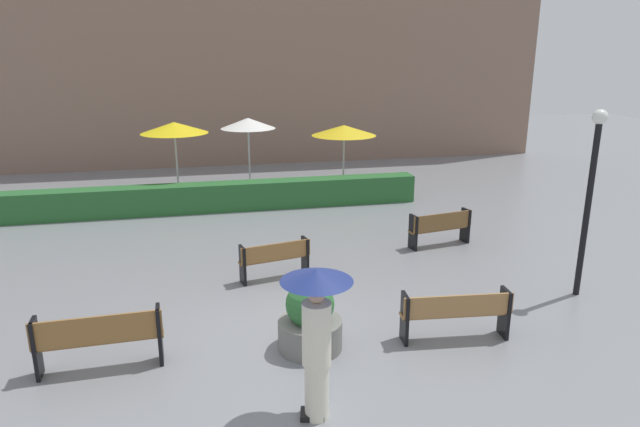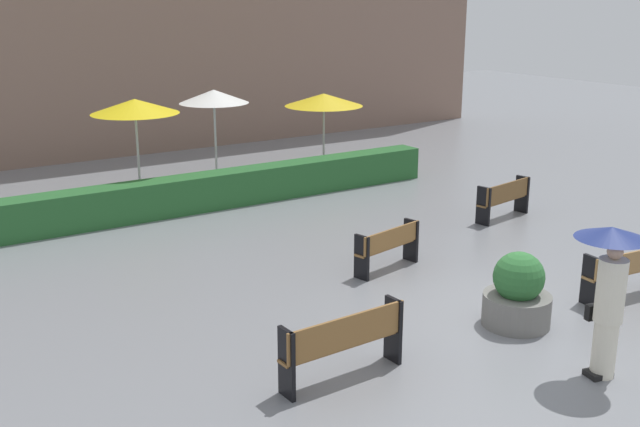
{
  "view_description": "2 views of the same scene",
  "coord_description": "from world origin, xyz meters",
  "px_view_note": "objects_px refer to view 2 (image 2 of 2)",
  "views": [
    {
      "loc": [
        -1.31,
        -8.55,
        4.73
      ],
      "look_at": [
        1.48,
        4.22,
        0.94
      ],
      "focal_mm": 31.63,
      "sensor_mm": 36.0,
      "label": 1
    },
    {
      "loc": [
        -8.26,
        -7.92,
        4.97
      ],
      "look_at": [
        -0.74,
        3.61,
        1.01
      ],
      "focal_mm": 42.86,
      "sensor_mm": 36.0,
      "label": 2
    }
  ],
  "objects_px": {
    "bench_far_right": "(505,197)",
    "bench_near_left": "(344,340)",
    "planter_pot": "(518,294)",
    "patio_umbrella_white": "(214,97)",
    "bench_near_right": "(631,269)",
    "bench_mid_center": "(389,245)",
    "patio_umbrella_yellow_far": "(324,100)",
    "pedestrian_with_umbrella": "(609,283)",
    "patio_umbrella_yellow": "(135,106)"
  },
  "relations": [
    {
      "from": "bench_near_right",
      "to": "pedestrian_with_umbrella",
      "type": "xyz_separation_m",
      "value": [
        -2.71,
        -1.51,
        0.81
      ]
    },
    {
      "from": "bench_far_right",
      "to": "bench_mid_center",
      "type": "distance_m",
      "value": 4.51
    },
    {
      "from": "bench_far_right",
      "to": "patio_umbrella_yellow",
      "type": "relative_size",
      "value": 0.66
    },
    {
      "from": "bench_far_right",
      "to": "bench_near_left",
      "type": "bearing_deg",
      "value": -150.25
    },
    {
      "from": "patio_umbrella_white",
      "to": "planter_pot",
      "type": "bearing_deg",
      "value": -90.36
    },
    {
      "from": "patio_umbrella_white",
      "to": "patio_umbrella_yellow_far",
      "type": "height_order",
      "value": "patio_umbrella_white"
    },
    {
      "from": "patio_umbrella_white",
      "to": "patio_umbrella_yellow_far",
      "type": "bearing_deg",
      "value": -6.42
    },
    {
      "from": "pedestrian_with_umbrella",
      "to": "patio_umbrella_yellow",
      "type": "xyz_separation_m",
      "value": [
        -2.04,
        11.95,
        1.06
      ]
    },
    {
      "from": "patio_umbrella_yellow_far",
      "to": "pedestrian_with_umbrella",
      "type": "bearing_deg",
      "value": -106.23
    },
    {
      "from": "pedestrian_with_umbrella",
      "to": "patio_umbrella_yellow",
      "type": "bearing_deg",
      "value": 99.69
    },
    {
      "from": "patio_umbrella_yellow",
      "to": "patio_umbrella_white",
      "type": "bearing_deg",
      "value": 14.64
    },
    {
      "from": "patio_umbrella_yellow_far",
      "to": "planter_pot",
      "type": "bearing_deg",
      "value": -107.48
    },
    {
      "from": "pedestrian_with_umbrella",
      "to": "planter_pot",
      "type": "bearing_deg",
      "value": 81.43
    },
    {
      "from": "bench_near_right",
      "to": "planter_pot",
      "type": "relative_size",
      "value": 1.59
    },
    {
      "from": "bench_near_right",
      "to": "planter_pot",
      "type": "distance_m",
      "value": 2.46
    },
    {
      "from": "planter_pot",
      "to": "patio_umbrella_white",
      "type": "relative_size",
      "value": 0.46
    },
    {
      "from": "planter_pot",
      "to": "bench_far_right",
      "type": "bearing_deg",
      "value": 45.58
    },
    {
      "from": "bench_near_right",
      "to": "patio_umbrella_white",
      "type": "bearing_deg",
      "value": 102.15
    },
    {
      "from": "bench_near_left",
      "to": "bench_near_right",
      "type": "xyz_separation_m",
      "value": [
        5.7,
        -0.27,
        -0.05
      ]
    },
    {
      "from": "bench_near_left",
      "to": "patio_umbrella_yellow",
      "type": "bearing_deg",
      "value": 84.67
    },
    {
      "from": "bench_near_right",
      "to": "pedestrian_with_umbrella",
      "type": "distance_m",
      "value": 3.21
    },
    {
      "from": "patio_umbrella_yellow",
      "to": "planter_pot",
      "type": "bearing_deg",
      "value": -77.24
    },
    {
      "from": "bench_near_left",
      "to": "patio_umbrella_white",
      "type": "distance_m",
      "value": 11.43
    },
    {
      "from": "bench_far_right",
      "to": "pedestrian_with_umbrella",
      "type": "bearing_deg",
      "value": -126.41
    },
    {
      "from": "bench_far_right",
      "to": "patio_umbrella_white",
      "type": "relative_size",
      "value": 0.66
    },
    {
      "from": "planter_pot",
      "to": "patio_umbrella_yellow_far",
      "type": "relative_size",
      "value": 0.52
    },
    {
      "from": "bench_mid_center",
      "to": "patio_umbrella_yellow",
      "type": "bearing_deg",
      "value": 106.78
    },
    {
      "from": "bench_mid_center",
      "to": "patio_umbrella_yellow_far",
      "type": "distance_m",
      "value": 8.32
    },
    {
      "from": "pedestrian_with_umbrella",
      "to": "planter_pot",
      "type": "xyz_separation_m",
      "value": [
        0.27,
        1.76,
        -0.82
      ]
    },
    {
      "from": "planter_pot",
      "to": "pedestrian_with_umbrella",
      "type": "bearing_deg",
      "value": -98.57
    },
    {
      "from": "bench_near_left",
      "to": "bench_near_right",
      "type": "distance_m",
      "value": 5.71
    },
    {
      "from": "patio_umbrella_yellow",
      "to": "pedestrian_with_umbrella",
      "type": "bearing_deg",
      "value": -80.31
    },
    {
      "from": "bench_far_right",
      "to": "bench_near_right",
      "type": "relative_size",
      "value": 0.89
    },
    {
      "from": "planter_pot",
      "to": "patio_umbrella_white",
      "type": "height_order",
      "value": "patio_umbrella_white"
    },
    {
      "from": "bench_near_left",
      "to": "patio_umbrella_yellow_far",
      "type": "distance_m",
      "value": 12.4
    },
    {
      "from": "bench_near_right",
      "to": "bench_mid_center",
      "type": "distance_m",
      "value": 4.19
    },
    {
      "from": "bench_near_left",
      "to": "patio_umbrella_yellow_far",
      "type": "xyz_separation_m",
      "value": [
        6.54,
        10.42,
        1.54
      ]
    },
    {
      "from": "pedestrian_with_umbrella",
      "to": "patio_umbrella_yellow_far",
      "type": "distance_m",
      "value": 12.73
    },
    {
      "from": "bench_far_right",
      "to": "patio_umbrella_white",
      "type": "height_order",
      "value": "patio_umbrella_white"
    },
    {
      "from": "bench_mid_center",
      "to": "patio_umbrella_white",
      "type": "distance_m",
      "value": 8.0
    },
    {
      "from": "pedestrian_with_umbrella",
      "to": "bench_near_right",
      "type": "bearing_deg",
      "value": 29.1
    },
    {
      "from": "bench_near_right",
      "to": "patio_umbrella_white",
      "type": "relative_size",
      "value": 0.73
    },
    {
      "from": "bench_near_right",
      "to": "patio_umbrella_white",
      "type": "xyz_separation_m",
      "value": [
        -2.38,
        11.06,
        1.87
      ]
    },
    {
      "from": "bench_near_left",
      "to": "patio_umbrella_yellow",
      "type": "xyz_separation_m",
      "value": [
        0.95,
        10.16,
        1.82
      ]
    },
    {
      "from": "bench_far_right",
      "to": "planter_pot",
      "type": "distance_m",
      "value": 5.98
    },
    {
      "from": "bench_near_right",
      "to": "bench_mid_center",
      "type": "height_order",
      "value": "bench_near_right"
    },
    {
      "from": "pedestrian_with_umbrella",
      "to": "patio_umbrella_yellow",
      "type": "distance_m",
      "value": 12.17
    },
    {
      "from": "planter_pot",
      "to": "patio_umbrella_yellow",
      "type": "relative_size",
      "value": 0.46
    },
    {
      "from": "bench_near_left",
      "to": "planter_pot",
      "type": "relative_size",
      "value": 1.6
    },
    {
      "from": "planter_pot",
      "to": "patio_umbrella_white",
      "type": "distance_m",
      "value": 10.96
    }
  ]
}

